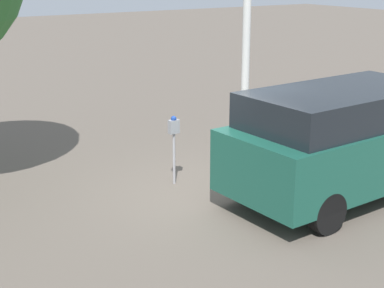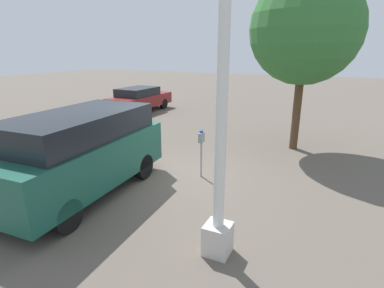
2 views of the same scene
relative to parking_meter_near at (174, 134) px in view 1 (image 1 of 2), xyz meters
name	(u,v)px [view 1 (image 1 of 2)]	position (x,y,z in m)	size (l,w,h in m)	color
ground_plane	(207,192)	(0.29, -0.69, -0.99)	(80.00, 80.00, 0.00)	#60564C
parking_meter_near	(174,134)	(0.00, 0.00, 0.00)	(0.20, 0.12, 1.34)	#9E9EA3
lamp_post	(246,62)	(2.92, 1.62, 0.89)	(0.44, 0.44, 5.31)	beige
parked_van	(344,139)	(2.20, -2.19, 0.10)	(4.61, 2.23, 2.01)	#195142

